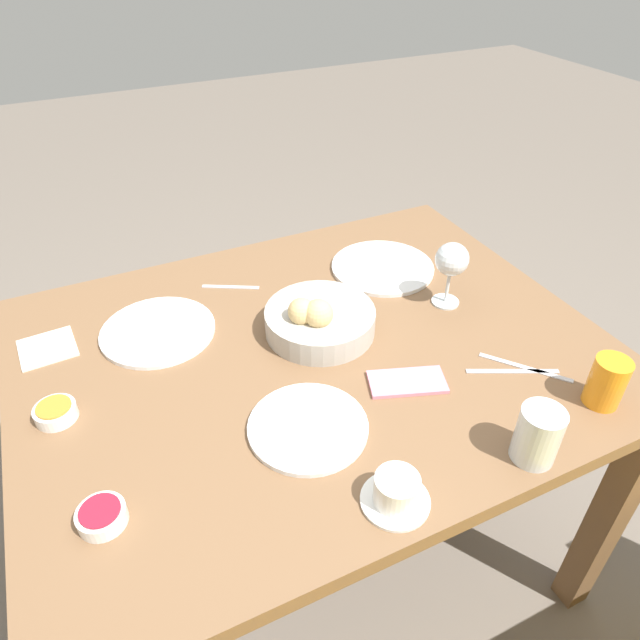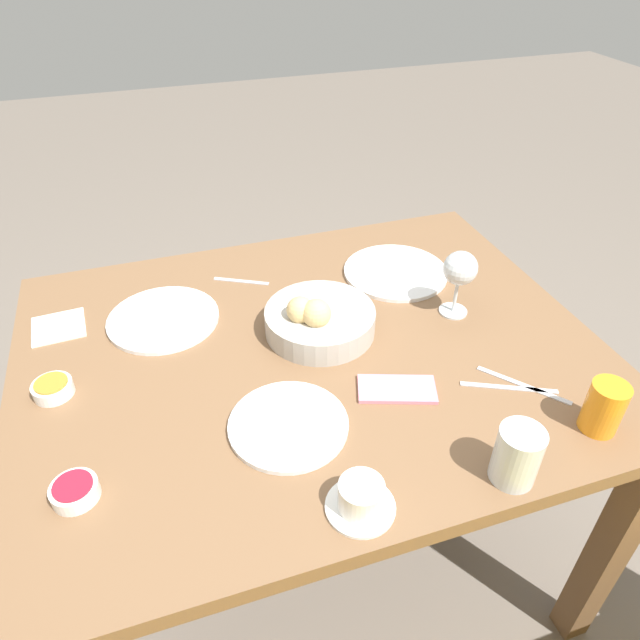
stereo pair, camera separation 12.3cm
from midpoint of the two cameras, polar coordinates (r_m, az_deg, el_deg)
name	(u,v)px [view 2 (the right image)]	position (r m, az deg, el deg)	size (l,w,h in m)	color
ground_plane	(313,543)	(1.77, 1.42, -21.49)	(10.00, 10.00, 0.00)	#6B6056
dining_table	(311,382)	(1.27, 1.86, -6.31)	(1.21, 0.95, 0.74)	brown
bread_basket	(319,320)	(1.23, 2.74, -0.09)	(0.24, 0.24, 0.10)	#B2ADA3
plate_near_left	(396,272)	(1.46, 9.98, 4.68)	(0.26, 0.26, 0.01)	white
plate_near_right	(163,319)	(1.31, -12.84, 0.03)	(0.25, 0.25, 0.01)	white
plate_far_center	(288,425)	(1.04, 0.25, -10.59)	(0.22, 0.22, 0.01)	white
juice_glass	(604,407)	(1.15, 29.36, -7.76)	(0.07, 0.07, 0.10)	orange
water_tumbler	(517,455)	(1.01, 22.55, -12.56)	(0.07, 0.07, 0.11)	silver
wine_glass	(460,271)	(1.29, 16.51, 4.68)	(0.08, 0.08, 0.16)	silver
coffee_cup	(361,498)	(0.93, 8.10, -17.43)	(0.11, 0.11, 0.06)	white
jam_bowl_berry	(75,491)	(0.99, -20.01, -15.95)	(0.08, 0.08, 0.03)	white
jam_bowl_honey	(53,388)	(1.18, -22.51, -6.46)	(0.08, 0.08, 0.03)	white
fork_silver	(523,385)	(1.21, 22.47, -6.17)	(0.12, 0.15, 0.00)	#B7B7BC
knife_silver	(509,388)	(1.19, 21.24, -6.46)	(0.17, 0.09, 0.00)	#B7B7BC
spoon_coffee	(241,281)	(1.41, -5.43, 3.80)	(0.13, 0.08, 0.00)	#B7B7BC
napkin	(59,327)	(1.36, -22.38, -0.75)	(0.12, 0.12, 0.00)	silver
cell_phone	(397,389)	(1.13, 10.84, -6.93)	(0.17, 0.12, 0.01)	pink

